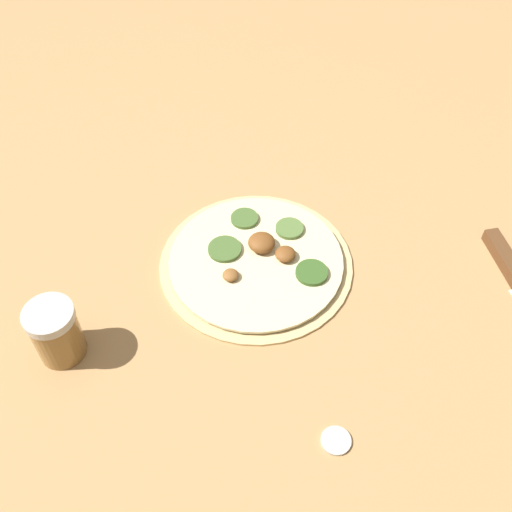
{
  "coord_description": "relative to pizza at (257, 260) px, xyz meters",
  "views": [
    {
      "loc": [
        0.49,
        0.17,
        0.63
      ],
      "look_at": [
        0.0,
        0.0,
        0.02
      ],
      "focal_mm": 42.0,
      "sensor_mm": 36.0,
      "label": 1
    }
  ],
  "objects": [
    {
      "name": "ground_plane",
      "position": [
        0.0,
        -0.0,
        -0.01
      ],
      "size": [
        3.0,
        3.0,
        0.0
      ],
      "primitive_type": "plane",
      "color": "tan"
    },
    {
      "name": "spice_jar",
      "position": [
        0.21,
        -0.18,
        0.03
      ],
      "size": [
        0.06,
        0.06,
        0.08
      ],
      "color": "olive",
      "rests_on": "ground_plane"
    },
    {
      "name": "pizza",
      "position": [
        0.0,
        0.0,
        0.0
      ],
      "size": [
        0.26,
        0.26,
        0.03
      ],
      "color": "#D6B77A",
      "rests_on": "ground_plane"
    },
    {
      "name": "loose_cap",
      "position": [
        0.21,
        0.17,
        -0.0
      ],
      "size": [
        0.03,
        0.03,
        0.01
      ],
      "color": "beige",
      "rests_on": "ground_plane"
    }
  ]
}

